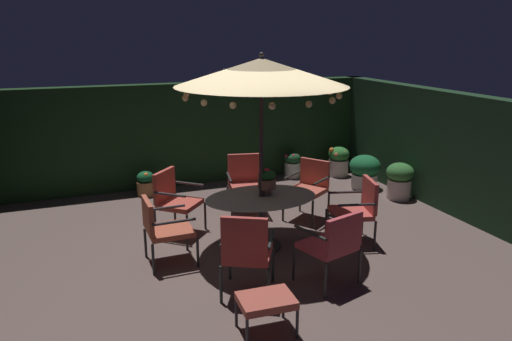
{
  "coord_description": "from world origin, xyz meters",
  "views": [
    {
      "loc": [
        -2.2,
        -6.02,
        2.95
      ],
      "look_at": [
        0.17,
        0.18,
        1.08
      ],
      "focal_mm": 34.33,
      "sensor_mm": 36.0,
      "label": 1
    }
  ],
  "objects_px": {
    "potted_plant_back_center": "(399,179)",
    "patio_chair_northeast": "(174,197)",
    "patio_umbrella": "(261,73)",
    "patio_chair_east": "(163,226)",
    "potted_plant_right_near": "(339,161)",
    "potted_plant_front_corner": "(146,183)",
    "patio_chair_south": "(333,242)",
    "centerpiece_planter": "(267,180)",
    "patio_chair_southwest": "(358,207)",
    "potted_plant_left_far": "(365,171)",
    "potted_plant_left_near": "(293,164)",
    "patio_dining_table": "(261,207)",
    "patio_chair_southeast": "(247,249)",
    "patio_chair_west": "(309,184)",
    "patio_chair_north": "(246,180)",
    "ottoman_footrest": "(266,302)"
  },
  "relations": [
    {
      "from": "potted_plant_back_center",
      "to": "patio_chair_southeast",
      "type": "bearing_deg",
      "value": -148.92
    },
    {
      "from": "potted_plant_left_far",
      "to": "patio_chair_southeast",
      "type": "bearing_deg",
      "value": -139.34
    },
    {
      "from": "patio_dining_table",
      "to": "potted_plant_right_near",
      "type": "relative_size",
      "value": 2.54
    },
    {
      "from": "ottoman_footrest",
      "to": "potted_plant_right_near",
      "type": "height_order",
      "value": "potted_plant_right_near"
    },
    {
      "from": "patio_umbrella",
      "to": "patio_chair_northeast",
      "type": "xyz_separation_m",
      "value": [
        -1.04,
        0.93,
        -1.88
      ]
    },
    {
      "from": "patio_dining_table",
      "to": "centerpiece_planter",
      "type": "xyz_separation_m",
      "value": [
        0.1,
        0.04,
        0.37
      ]
    },
    {
      "from": "patio_chair_northeast",
      "to": "potted_plant_back_center",
      "type": "distance_m",
      "value": 4.19
    },
    {
      "from": "centerpiece_planter",
      "to": "potted_plant_right_near",
      "type": "xyz_separation_m",
      "value": [
        2.77,
        2.74,
        -0.65
      ]
    },
    {
      "from": "centerpiece_planter",
      "to": "patio_chair_west",
      "type": "height_order",
      "value": "centerpiece_planter"
    },
    {
      "from": "patio_chair_southeast",
      "to": "patio_chair_southwest",
      "type": "bearing_deg",
      "value": 23.65
    },
    {
      "from": "potted_plant_back_center",
      "to": "potted_plant_front_corner",
      "type": "relative_size",
      "value": 1.43
    },
    {
      "from": "centerpiece_planter",
      "to": "potted_plant_left_far",
      "type": "distance_m",
      "value": 3.37
    },
    {
      "from": "patio_umbrella",
      "to": "patio_chair_south",
      "type": "xyz_separation_m",
      "value": [
        0.39,
        -1.34,
        -1.89
      ]
    },
    {
      "from": "patio_chair_southeast",
      "to": "potted_plant_right_near",
      "type": "height_order",
      "value": "patio_chair_southeast"
    },
    {
      "from": "potted_plant_left_near",
      "to": "potted_plant_front_corner",
      "type": "xyz_separation_m",
      "value": [
        -3.08,
        -0.1,
        -0.05
      ]
    },
    {
      "from": "patio_chair_west",
      "to": "centerpiece_planter",
      "type": "bearing_deg",
      "value": -144.85
    },
    {
      "from": "patio_chair_southwest",
      "to": "potted_plant_left_near",
      "type": "distance_m",
      "value": 3.41
    },
    {
      "from": "potted_plant_back_center",
      "to": "potted_plant_right_near",
      "type": "height_order",
      "value": "potted_plant_back_center"
    },
    {
      "from": "patio_dining_table",
      "to": "patio_chair_southwest",
      "type": "bearing_deg",
      "value": -14.74
    },
    {
      "from": "potted_plant_right_near",
      "to": "patio_dining_table",
      "type": "bearing_deg",
      "value": -135.95
    },
    {
      "from": "patio_umbrella",
      "to": "patio_chair_east",
      "type": "xyz_separation_m",
      "value": [
        -1.39,
        -0.03,
        -1.93
      ]
    },
    {
      "from": "patio_chair_west",
      "to": "potted_plant_front_corner",
      "type": "bearing_deg",
      "value": 137.79
    },
    {
      "from": "potted_plant_left_far",
      "to": "patio_chair_north",
      "type": "bearing_deg",
      "value": -170.4
    },
    {
      "from": "patio_chair_north",
      "to": "patio_chair_west",
      "type": "distance_m",
      "value": 1.07
    },
    {
      "from": "patio_chair_south",
      "to": "potted_plant_right_near",
      "type": "xyz_separation_m",
      "value": [
        2.48,
        4.11,
        -0.23
      ]
    },
    {
      "from": "potted_plant_left_far",
      "to": "ottoman_footrest",
      "type": "bearing_deg",
      "value": -133.69
    },
    {
      "from": "patio_chair_southwest",
      "to": "patio_chair_west",
      "type": "distance_m",
      "value": 1.15
    },
    {
      "from": "patio_chair_west",
      "to": "potted_plant_left_far",
      "type": "relative_size",
      "value": 1.44
    },
    {
      "from": "patio_chair_south",
      "to": "centerpiece_planter",
      "type": "bearing_deg",
      "value": 102.07
    },
    {
      "from": "patio_chair_southwest",
      "to": "potted_plant_right_near",
      "type": "distance_m",
      "value": 3.49
    },
    {
      "from": "patio_chair_northeast",
      "to": "potted_plant_left_far",
      "type": "distance_m",
      "value": 4.04
    },
    {
      "from": "patio_chair_southwest",
      "to": "patio_chair_west",
      "type": "relative_size",
      "value": 0.99
    },
    {
      "from": "patio_chair_east",
      "to": "potted_plant_left_near",
      "type": "bearing_deg",
      "value": 42.69
    },
    {
      "from": "centerpiece_planter",
      "to": "potted_plant_front_corner",
      "type": "bearing_deg",
      "value": 114.15
    },
    {
      "from": "patio_chair_north",
      "to": "patio_chair_south",
      "type": "bearing_deg",
      "value": -87.29
    },
    {
      "from": "patio_chair_southwest",
      "to": "potted_plant_left_far",
      "type": "distance_m",
      "value": 2.68
    },
    {
      "from": "centerpiece_planter",
      "to": "patio_chair_northeast",
      "type": "xyz_separation_m",
      "value": [
        -1.14,
        0.9,
        -0.4
      ]
    },
    {
      "from": "centerpiece_planter",
      "to": "potted_plant_left_near",
      "type": "distance_m",
      "value": 3.53
    },
    {
      "from": "potted_plant_left_far",
      "to": "centerpiece_planter",
      "type": "bearing_deg",
      "value": -147.44
    },
    {
      "from": "patio_chair_southwest",
      "to": "potted_plant_front_corner",
      "type": "distance_m",
      "value": 4.13
    },
    {
      "from": "patio_chair_south",
      "to": "patio_chair_southwest",
      "type": "height_order",
      "value": "patio_chair_southwest"
    },
    {
      "from": "patio_chair_northeast",
      "to": "patio_chair_southwest",
      "type": "height_order",
      "value": "patio_chair_northeast"
    },
    {
      "from": "patio_chair_northeast",
      "to": "patio_chair_south",
      "type": "distance_m",
      "value": 2.68
    },
    {
      "from": "patio_umbrella",
      "to": "centerpiece_planter",
      "type": "distance_m",
      "value": 1.48
    },
    {
      "from": "patio_chair_south",
      "to": "potted_plant_back_center",
      "type": "distance_m",
      "value": 3.65
    },
    {
      "from": "patio_umbrella",
      "to": "patio_chair_northeast",
      "type": "height_order",
      "value": "patio_umbrella"
    },
    {
      "from": "patio_umbrella",
      "to": "potted_plant_left_far",
      "type": "xyz_separation_m",
      "value": [
        2.9,
        1.82,
        -2.1
      ]
    },
    {
      "from": "potted_plant_left_far",
      "to": "potted_plant_left_near",
      "type": "bearing_deg",
      "value": 130.3
    },
    {
      "from": "potted_plant_back_center",
      "to": "patio_chair_northeast",
      "type": "bearing_deg",
      "value": -178.27
    },
    {
      "from": "patio_chair_north",
      "to": "patio_chair_west",
      "type": "relative_size",
      "value": 1.03
    }
  ]
}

